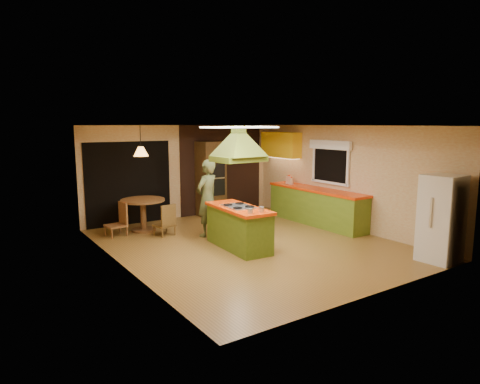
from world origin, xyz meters
TOP-DOWN VIEW (x-y plane):
  - ground at (0.00, 0.00)m, footprint 6.50×6.50m
  - room_walls at (0.00, 0.00)m, footprint 5.50×6.50m
  - ceiling_plane at (0.00, 0.00)m, footprint 6.50×6.50m
  - brick_panel at (1.25, 3.23)m, footprint 2.64×0.03m
  - nook_opening at (-1.50, 3.23)m, footprint 2.20×0.03m
  - right_counter at (2.45, 0.60)m, footprint 0.62×3.05m
  - upper_cabinets at (2.57, 2.20)m, footprint 0.34×1.40m
  - window_right at (2.70, 0.40)m, footprint 0.12×1.35m
  - fluor_panel at (-1.10, -1.20)m, footprint 1.20×0.60m
  - kitchen_island at (-0.38, -0.09)m, footprint 0.80×1.77m
  - range_hood at (-0.38, -0.09)m, footprint 1.01×0.75m
  - man at (-0.43, 1.12)m, footprint 0.75×0.63m
  - refrigerator at (2.27, -2.87)m, footprint 0.71×0.68m
  - wall_oven at (0.72, 2.95)m, footprint 0.71×0.63m
  - dining_table at (-1.49, 2.36)m, footprint 1.03×1.03m
  - chair_left at (-2.19, 2.26)m, footprint 0.47×0.47m
  - chair_near at (-1.24, 1.71)m, footprint 0.47×0.47m
  - pendant_lamp at (-1.49, 2.36)m, footprint 0.39×0.39m
  - canister_large at (2.40, 1.59)m, footprint 0.16×0.16m
  - canister_medium at (2.40, 1.64)m, footprint 0.18×0.18m
  - canister_small at (2.40, 1.52)m, footprint 0.16×0.16m

SIDE VIEW (x-z plane):
  - ground at x=0.00m, z-range 0.00..0.00m
  - chair_near at x=-1.24m, z-range 0.00..0.73m
  - chair_left at x=-2.19m, z-range 0.00..0.77m
  - kitchen_island at x=-0.38m, z-range 0.00..0.88m
  - right_counter at x=2.45m, z-range 0.00..0.92m
  - dining_table at x=-1.49m, z-range 0.16..0.93m
  - refrigerator at x=2.27m, z-range 0.00..1.62m
  - man at x=-0.43m, z-range 0.00..1.75m
  - canister_small at x=2.40m, z-range 0.92..1.09m
  - canister_medium at x=2.40m, z-range 0.92..1.12m
  - canister_large at x=2.40m, z-range 0.92..1.13m
  - wall_oven at x=0.72m, z-range 0.00..2.06m
  - nook_opening at x=-1.50m, z-range 0.00..2.10m
  - room_walls at x=0.00m, z-range -2.00..4.50m
  - brick_panel at x=1.25m, z-range 0.00..2.50m
  - window_right at x=2.70m, z-range 1.24..2.30m
  - pendant_lamp at x=-1.49m, z-range 1.79..2.01m
  - upper_cabinets at x=2.57m, z-range 1.60..2.30m
  - range_hood at x=-0.38m, z-range 1.86..2.65m
  - fluor_panel at x=-1.10m, z-range 2.47..2.50m
  - ceiling_plane at x=0.00m, z-range 2.50..2.50m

